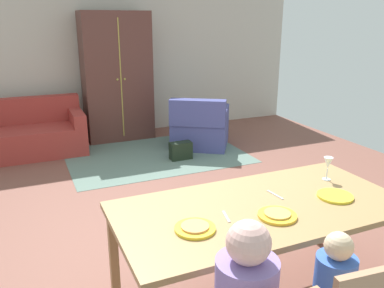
% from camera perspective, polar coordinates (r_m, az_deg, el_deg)
% --- Properties ---
extents(ground_plane, '(7.17, 6.34, 0.02)m').
position_cam_1_polar(ground_plane, '(4.48, -2.54, -8.77)').
color(ground_plane, brown).
extents(back_wall, '(7.17, 0.10, 2.70)m').
position_cam_1_polar(back_wall, '(7.14, -12.27, 12.13)').
color(back_wall, beige).
rests_on(back_wall, ground_plane).
extents(dining_table, '(2.00, 0.98, 0.76)m').
position_cam_1_polar(dining_table, '(2.80, 9.88, -9.84)').
color(dining_table, '#A07B4D').
rests_on(dining_table, ground_plane).
extents(plate_near_man, '(0.25, 0.25, 0.02)m').
position_cam_1_polar(plate_near_man, '(2.43, 0.43, -12.04)').
color(plate_near_man, yellow).
rests_on(plate_near_man, dining_table).
extents(pizza_near_man, '(0.17, 0.17, 0.01)m').
position_cam_1_polar(pizza_near_man, '(2.42, 0.44, -11.73)').
color(pizza_near_man, '#E0914F').
rests_on(pizza_near_man, plate_near_man).
extents(plate_near_child, '(0.25, 0.25, 0.02)m').
position_cam_1_polar(plate_near_child, '(2.63, 12.13, -10.01)').
color(plate_near_child, yellow).
rests_on(plate_near_child, dining_table).
extents(pizza_near_child, '(0.17, 0.17, 0.01)m').
position_cam_1_polar(pizza_near_child, '(2.63, 12.15, -9.72)').
color(pizza_near_child, gold).
rests_on(pizza_near_child, plate_near_child).
extents(plate_near_woman, '(0.25, 0.25, 0.02)m').
position_cam_1_polar(plate_near_woman, '(3.02, 19.85, -7.04)').
color(plate_near_woman, yellow).
rests_on(plate_near_woman, dining_table).
extents(wine_glass, '(0.07, 0.07, 0.19)m').
position_cam_1_polar(wine_glass, '(3.27, 18.94, -2.71)').
color(wine_glass, silver).
rests_on(wine_glass, dining_table).
extents(fork, '(0.05, 0.15, 0.01)m').
position_cam_1_polar(fork, '(2.59, 4.93, -10.32)').
color(fork, silver).
rests_on(fork, dining_table).
extents(knife, '(0.03, 0.17, 0.01)m').
position_cam_1_polar(knife, '(2.94, 11.84, -7.14)').
color(knife, silver).
rests_on(knife, dining_table).
extents(area_rug, '(2.60, 1.80, 0.01)m').
position_cam_1_polar(area_rug, '(6.03, -5.12, -1.61)').
color(area_rug, slate).
rests_on(area_rug, ground_plane).
extents(couch, '(1.84, 0.86, 0.82)m').
position_cam_1_polar(couch, '(6.49, -23.40, 1.14)').
color(couch, '#9E332D').
rests_on(couch, ground_plane).
extents(armchair, '(1.18, 1.18, 0.82)m').
position_cam_1_polar(armchair, '(6.36, 1.17, 2.43)').
color(armchair, '#454A8B').
rests_on(armchair, ground_plane).
extents(armoire, '(1.10, 0.59, 2.10)m').
position_cam_1_polar(armoire, '(6.82, -10.74, 9.43)').
color(armoire, brown).
rests_on(armoire, ground_plane).
extents(handbag, '(0.32, 0.16, 0.26)m').
position_cam_1_polar(handbag, '(5.81, -1.63, -0.97)').
color(handbag, black).
rests_on(handbag, ground_plane).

